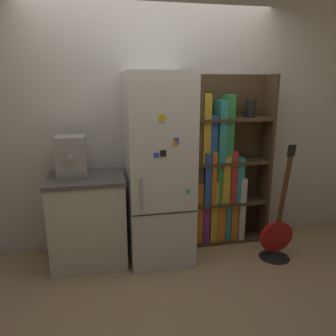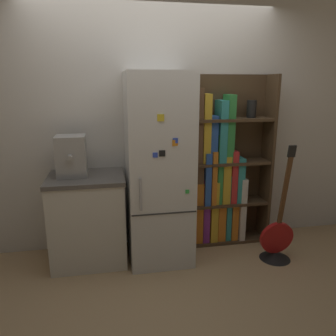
# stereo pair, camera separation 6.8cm
# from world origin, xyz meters

# --- Properties ---
(ground_plane) EXTENTS (16.00, 16.00, 0.00)m
(ground_plane) POSITION_xyz_m (0.00, 0.00, 0.00)
(ground_plane) COLOR tan
(wall_back) EXTENTS (8.00, 0.05, 2.60)m
(wall_back) POSITION_xyz_m (0.00, 0.47, 1.30)
(wall_back) COLOR silver
(wall_back) RESTS_ON ground_plane
(refrigerator) EXTENTS (0.61, 0.69, 1.84)m
(refrigerator) POSITION_xyz_m (-0.00, 0.12, 0.92)
(refrigerator) COLOR white
(refrigerator) RESTS_ON ground_plane
(bookshelf) EXTENTS (0.87, 0.29, 1.83)m
(bookshelf) POSITION_xyz_m (0.73, 0.33, 0.79)
(bookshelf) COLOR #4C3823
(bookshelf) RESTS_ON ground_plane
(kitchen_counter) EXTENTS (0.72, 0.60, 0.88)m
(kitchen_counter) POSITION_xyz_m (-0.70, 0.16, 0.44)
(kitchen_counter) COLOR silver
(kitchen_counter) RESTS_ON ground_plane
(espresso_machine) EXTENTS (0.27, 0.31, 0.39)m
(espresso_machine) POSITION_xyz_m (-0.82, 0.18, 1.07)
(espresso_machine) COLOR #A5A39E
(espresso_machine) RESTS_ON kitchen_counter
(guitar) EXTENTS (0.34, 0.31, 1.20)m
(guitar) POSITION_xyz_m (1.15, -0.19, 0.17)
(guitar) COLOR black
(guitar) RESTS_ON ground_plane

